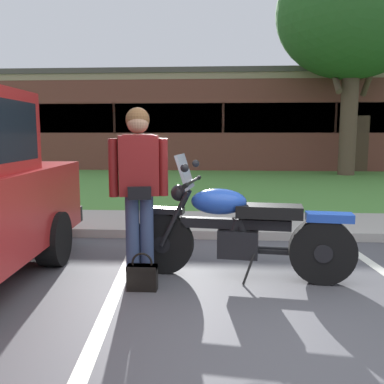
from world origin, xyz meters
name	(u,v)px	position (x,y,z in m)	size (l,w,h in m)	color
ground_plane	(263,337)	(0.00, 0.00, 0.00)	(140.00, 140.00, 0.00)	#4C4C51
curb_strip	(242,234)	(0.00, 2.87, 0.06)	(60.00, 0.20, 0.12)	#ADA89E
concrete_walk	(239,223)	(0.00, 3.72, 0.04)	(60.00, 1.50, 0.08)	#ADA89E
grass_lawn	(231,185)	(0.00, 8.82, 0.03)	(60.00, 8.71, 0.06)	#518E3D
stall_stripe_0	(104,319)	(-1.22, 0.20, 0.00)	(0.12, 4.40, 0.01)	silver
motorcycle	(248,231)	(-0.03, 1.24, 0.49)	(2.24, 0.82, 1.26)	black
rider_person	(139,182)	(-1.11, 1.12, 0.99)	(0.56, 0.35, 1.70)	black
handbag	(142,275)	(-1.04, 0.85, 0.14)	(0.28, 0.13, 0.36)	black
shade_tree	(354,13)	(3.98, 11.65, 5.32)	(5.01, 5.01, 7.49)	brown
hedge_left	(103,154)	(-4.95, 13.52, 0.65)	(3.23, 0.90, 1.24)	#235623
hedge_center_left	(200,154)	(-1.10, 13.52, 0.65)	(2.97, 0.90, 1.24)	#235623
hedge_center_right	(300,154)	(2.76, 13.52, 0.65)	(2.98, 0.90, 1.24)	#235623
brick_building	(222,124)	(-0.20, 18.60, 1.95)	(24.49, 11.35, 3.89)	brown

